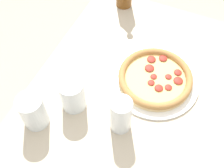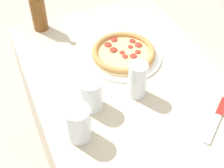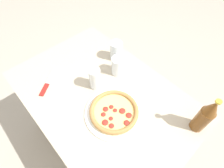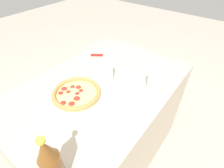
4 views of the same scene
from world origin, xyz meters
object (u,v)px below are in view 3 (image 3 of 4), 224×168
at_px(glass_water, 118,66).
at_px(glass_lemonade, 116,51).
at_px(glass_cola, 95,79).
at_px(pizza_veggie, 114,112).
at_px(beer_bottle, 205,116).
at_px(knife, 48,82).

bearing_deg(glass_water, glass_lemonade, 142.05).
height_order(glass_lemonade, glass_cola, glass_cola).
xyz_separation_m(glass_lemonade, glass_water, (0.10, -0.08, -0.01)).
height_order(pizza_veggie, beer_bottle, beer_bottle).
distance_m(pizza_veggie, knife, 0.45).
bearing_deg(pizza_veggie, glass_cola, 167.84).
bearing_deg(glass_cola, glass_lemonade, 110.39).
height_order(beer_bottle, knife, beer_bottle).
bearing_deg(pizza_veggie, glass_water, 132.44).
bearing_deg(glass_cola, beer_bottle, 21.43).
xyz_separation_m(pizza_veggie, glass_lemonade, (-0.30, 0.30, 0.04)).
bearing_deg(beer_bottle, knife, -151.37).
relative_size(pizza_veggie, beer_bottle, 1.27).
relative_size(glass_cola, knife, 0.72).
relative_size(glass_water, glass_cola, 0.85).
distance_m(glass_lemonade, knife, 0.48).
xyz_separation_m(glass_cola, knife, (-0.22, -0.20, -0.06)).
relative_size(glass_lemonade, knife, 0.65).
xyz_separation_m(beer_bottle, knife, (-0.76, -0.42, -0.11)).
height_order(glass_lemonade, glass_water, glass_lemonade).
bearing_deg(knife, glass_lemonade, 75.21).
height_order(glass_water, glass_cola, glass_cola).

